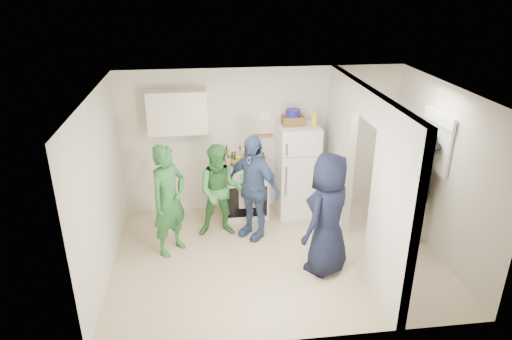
{
  "coord_description": "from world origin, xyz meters",
  "views": [
    {
      "loc": [
        -1.03,
        -5.67,
        3.87
      ],
      "look_at": [
        -0.27,
        0.4,
        1.25
      ],
      "focal_mm": 32.0,
      "sensor_mm": 36.0,
      "label": 1
    }
  ],
  "objects_px": {
    "person_denim": "(253,188)",
    "person_navy": "(328,215)",
    "blue_bowl": "(293,113)",
    "person_green_left": "(169,200)",
    "stove": "(245,190)",
    "person_nook": "(412,186)",
    "fridge": "(297,170)",
    "person_green_center": "(221,191)",
    "yellow_cup_stack_top": "(314,119)",
    "wicker_basket": "(293,120)"
  },
  "relations": [
    {
      "from": "fridge",
      "to": "person_navy",
      "type": "distance_m",
      "value": 1.73
    },
    {
      "from": "person_navy",
      "to": "stove",
      "type": "bearing_deg",
      "value": -103.66
    },
    {
      "from": "person_green_center",
      "to": "person_denim",
      "type": "height_order",
      "value": "person_denim"
    },
    {
      "from": "wicker_basket",
      "to": "stove",
      "type": "bearing_deg",
      "value": -178.57
    },
    {
      "from": "blue_bowl",
      "to": "person_green_left",
      "type": "bearing_deg",
      "value": -152.96
    },
    {
      "from": "person_green_left",
      "to": "person_green_center",
      "type": "height_order",
      "value": "person_green_left"
    },
    {
      "from": "yellow_cup_stack_top",
      "to": "person_denim",
      "type": "height_order",
      "value": "yellow_cup_stack_top"
    },
    {
      "from": "blue_bowl",
      "to": "person_green_left",
      "type": "height_order",
      "value": "blue_bowl"
    },
    {
      "from": "stove",
      "to": "person_green_left",
      "type": "height_order",
      "value": "person_green_left"
    },
    {
      "from": "yellow_cup_stack_top",
      "to": "person_green_center",
      "type": "bearing_deg",
      "value": -163.08
    },
    {
      "from": "stove",
      "to": "person_green_left",
      "type": "distance_m",
      "value": 1.63
    },
    {
      "from": "wicker_basket",
      "to": "yellow_cup_stack_top",
      "type": "height_order",
      "value": "yellow_cup_stack_top"
    },
    {
      "from": "yellow_cup_stack_top",
      "to": "person_nook",
      "type": "distance_m",
      "value": 1.84
    },
    {
      "from": "fridge",
      "to": "yellow_cup_stack_top",
      "type": "distance_m",
      "value": 0.96
    },
    {
      "from": "person_green_center",
      "to": "person_denim",
      "type": "bearing_deg",
      "value": -8.67
    },
    {
      "from": "yellow_cup_stack_top",
      "to": "person_denim",
      "type": "xyz_separation_m",
      "value": [
        -1.07,
        -0.58,
        -0.88
      ]
    },
    {
      "from": "stove",
      "to": "blue_bowl",
      "type": "height_order",
      "value": "blue_bowl"
    },
    {
      "from": "fridge",
      "to": "person_navy",
      "type": "xyz_separation_m",
      "value": [
        0.06,
        -1.73,
        0.08
      ]
    },
    {
      "from": "blue_bowl",
      "to": "stove",
      "type": "bearing_deg",
      "value": -178.57
    },
    {
      "from": "person_green_left",
      "to": "person_nook",
      "type": "relative_size",
      "value": 0.91
    },
    {
      "from": "yellow_cup_stack_top",
      "to": "person_green_left",
      "type": "distance_m",
      "value": 2.64
    },
    {
      "from": "fridge",
      "to": "person_navy",
      "type": "relative_size",
      "value": 0.91
    },
    {
      "from": "stove",
      "to": "wicker_basket",
      "type": "xyz_separation_m",
      "value": [
        0.8,
        0.02,
        1.22
      ]
    },
    {
      "from": "person_navy",
      "to": "person_nook",
      "type": "height_order",
      "value": "person_nook"
    },
    {
      "from": "stove",
      "to": "person_navy",
      "type": "xyz_separation_m",
      "value": [
        0.96,
        -1.76,
        0.41
      ]
    },
    {
      "from": "stove",
      "to": "person_green_center",
      "type": "bearing_deg",
      "value": -126.38
    },
    {
      "from": "person_navy",
      "to": "blue_bowl",
      "type": "bearing_deg",
      "value": -127.15
    },
    {
      "from": "person_green_center",
      "to": "person_nook",
      "type": "bearing_deg",
      "value": -7.72
    },
    {
      "from": "yellow_cup_stack_top",
      "to": "person_navy",
      "type": "height_order",
      "value": "yellow_cup_stack_top"
    },
    {
      "from": "person_green_left",
      "to": "person_nook",
      "type": "bearing_deg",
      "value": -49.75
    },
    {
      "from": "yellow_cup_stack_top",
      "to": "person_green_left",
      "type": "relative_size",
      "value": 0.15
    },
    {
      "from": "person_green_left",
      "to": "blue_bowl",
      "type": "bearing_deg",
      "value": -20.62
    },
    {
      "from": "stove",
      "to": "wicker_basket",
      "type": "height_order",
      "value": "wicker_basket"
    },
    {
      "from": "person_denim",
      "to": "person_navy",
      "type": "distance_m",
      "value": 1.39
    },
    {
      "from": "wicker_basket",
      "to": "yellow_cup_stack_top",
      "type": "bearing_deg",
      "value": -25.11
    },
    {
      "from": "fridge",
      "to": "wicker_basket",
      "type": "relative_size",
      "value": 4.58
    },
    {
      "from": "stove",
      "to": "person_denim",
      "type": "relative_size",
      "value": 0.55
    },
    {
      "from": "person_navy",
      "to": "person_nook",
      "type": "xyz_separation_m",
      "value": [
        1.48,
        0.62,
        0.06
      ]
    },
    {
      "from": "person_green_center",
      "to": "fridge",
      "type": "bearing_deg",
      "value": 26.01
    },
    {
      "from": "blue_bowl",
      "to": "yellow_cup_stack_top",
      "type": "relative_size",
      "value": 0.96
    },
    {
      "from": "person_denim",
      "to": "blue_bowl",
      "type": "bearing_deg",
      "value": 89.57
    },
    {
      "from": "person_green_left",
      "to": "person_green_center",
      "type": "relative_size",
      "value": 1.12
    },
    {
      "from": "wicker_basket",
      "to": "person_nook",
      "type": "bearing_deg",
      "value": -35.4
    },
    {
      "from": "stove",
      "to": "person_green_center",
      "type": "xyz_separation_m",
      "value": [
        -0.45,
        -0.61,
        0.3
      ]
    },
    {
      "from": "yellow_cup_stack_top",
      "to": "person_denim",
      "type": "distance_m",
      "value": 1.5
    },
    {
      "from": "blue_bowl",
      "to": "person_nook",
      "type": "distance_m",
      "value": 2.19
    },
    {
      "from": "fridge",
      "to": "person_navy",
      "type": "bearing_deg",
      "value": -88.13
    },
    {
      "from": "person_nook",
      "to": "fridge",
      "type": "bearing_deg",
      "value": -113.81
    },
    {
      "from": "person_nook",
      "to": "yellow_cup_stack_top",
      "type": "bearing_deg",
      "value": -115.47
    },
    {
      "from": "stove",
      "to": "person_green_left",
      "type": "relative_size",
      "value": 0.54
    }
  ]
}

